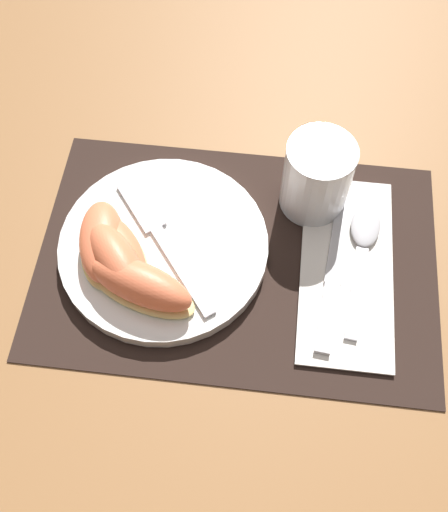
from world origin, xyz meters
TOP-DOWN VIEW (x-y plane):
  - ground_plane at (0.00, 0.00)m, footprint 3.00×3.00m
  - placemat at (0.00, 0.00)m, footprint 0.45×0.30m
  - plate at (-0.08, 0.00)m, footprint 0.24×0.24m
  - juice_glass at (0.08, 0.09)m, footprint 0.08×0.08m
  - napkin at (0.12, -0.00)m, footprint 0.10×0.24m
  - knife at (0.11, -0.01)m, footprint 0.04×0.21m
  - spoon at (0.14, 0.03)m, footprint 0.04×0.17m
  - fork at (-0.09, 0.01)m, footprint 0.14×0.17m
  - citrus_wedge_0 at (-0.15, -0.02)m, footprint 0.07×0.11m
  - citrus_wedge_1 at (-0.13, -0.03)m, footprint 0.10×0.12m
  - citrus_wedge_2 at (-0.12, -0.04)m, footprint 0.10×0.11m
  - citrus_wedge_3 at (-0.10, -0.06)m, footprint 0.13×0.08m

SIDE VIEW (x-z plane):
  - ground_plane at x=0.00m, z-range 0.00..0.00m
  - placemat at x=0.00m, z-range 0.00..0.00m
  - napkin at x=0.12m, z-range 0.00..0.01m
  - knife at x=0.11m, z-range 0.01..0.01m
  - spoon at x=0.14m, z-range 0.01..0.02m
  - plate at x=-0.08m, z-range 0.00..0.02m
  - fork at x=-0.09m, z-range 0.02..0.02m
  - citrus_wedge_1 at x=-0.13m, z-range 0.02..0.05m
  - citrus_wedge_0 at x=-0.15m, z-range 0.02..0.05m
  - citrus_wedge_3 at x=-0.10m, z-range 0.02..0.06m
  - citrus_wedge_2 at x=-0.12m, z-range 0.02..0.06m
  - juice_glass at x=0.08m, z-range 0.00..0.09m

